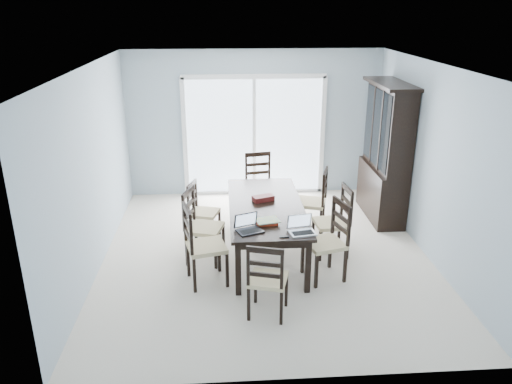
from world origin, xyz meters
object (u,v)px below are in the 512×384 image
(laptop_dark, at_px, (250,228))
(cell_phone, at_px, (284,237))
(dining_table, at_px, (266,210))
(chair_end_far, at_px, (259,177))
(chair_end_near, at_px, (267,273))
(game_box, at_px, (263,198))
(hot_tub, at_px, (240,153))
(chair_right_near, at_px, (332,232))
(chair_right_far, at_px, (317,194))
(laptop_silver, at_px, (303,230))
(chair_left_mid, at_px, (197,218))
(chair_right_mid, at_px, (338,214))
(chair_left_near, at_px, (198,237))
(chair_left_far, at_px, (199,204))
(china_hutch, at_px, (386,154))

(laptop_dark, relative_size, cell_phone, 3.12)
(dining_table, height_order, chair_end_far, chair_end_far)
(dining_table, relative_size, chair_end_far, 1.87)
(chair_end_near, xyz_separation_m, cell_phone, (0.25, 0.51, 0.19))
(game_box, height_order, hot_tub, hot_tub)
(chair_right_near, bearing_deg, chair_right_far, -18.39)
(chair_right_near, relative_size, laptop_silver, 3.49)
(game_box, bearing_deg, chair_left_mid, -165.27)
(chair_end_near, relative_size, laptop_dark, 3.03)
(cell_phone, xyz_separation_m, hot_tub, (-0.34, 4.43, -0.26))
(game_box, bearing_deg, chair_right_mid, -10.22)
(chair_right_far, bearing_deg, chair_end_near, 174.10)
(chair_end_near, xyz_separation_m, game_box, (0.10, 1.67, 0.22))
(laptop_silver, distance_m, game_box, 1.15)
(chair_left_near, xyz_separation_m, chair_left_mid, (-0.03, 0.62, -0.01))
(chair_right_mid, height_order, chair_right_far, chair_right_far)
(laptop_silver, distance_m, hot_tub, 4.40)
(chair_left_near, distance_m, laptop_dark, 0.67)
(laptop_silver, relative_size, cell_phone, 2.98)
(chair_left_mid, bearing_deg, chair_right_near, 87.12)
(chair_right_mid, distance_m, chair_end_far, 1.85)
(cell_phone, distance_m, hot_tub, 4.45)
(chair_right_far, height_order, hot_tub, chair_right_far)
(chair_right_near, height_order, chair_right_far, chair_right_near)
(chair_left_mid, relative_size, chair_right_near, 1.00)
(chair_right_mid, height_order, game_box, chair_right_mid)
(chair_left_mid, relative_size, chair_left_far, 1.17)
(china_hutch, bearing_deg, chair_right_mid, -128.96)
(chair_right_mid, bearing_deg, game_box, 74.78)
(chair_end_far, bearing_deg, cell_phone, 82.37)
(dining_table, distance_m, chair_right_mid, 1.00)
(chair_left_mid, xyz_separation_m, chair_right_near, (1.71, -0.57, 0.00))
(chair_left_near, relative_size, chair_left_mid, 1.02)
(chair_right_far, bearing_deg, laptop_silver, -178.90)
(chair_left_mid, height_order, chair_right_far, chair_left_mid)
(chair_left_near, height_order, laptop_dark, chair_left_near)
(game_box, bearing_deg, laptop_silver, -70.76)
(chair_left_far, relative_size, chair_right_mid, 0.88)
(chair_right_mid, height_order, laptop_dark, chair_right_mid)
(chair_right_near, height_order, game_box, chair_right_near)
(chair_left_mid, distance_m, laptop_silver, 1.55)
(chair_end_far, height_order, laptop_dark, chair_end_far)
(chair_left_near, relative_size, laptop_dark, 3.40)
(laptop_silver, bearing_deg, chair_left_far, 119.90)
(chair_right_mid, height_order, hot_tub, chair_right_mid)
(china_hutch, height_order, cell_phone, china_hutch)
(chair_left_far, distance_m, chair_end_far, 1.35)
(chair_left_mid, bearing_deg, chair_end_far, 165.20)
(chair_left_far, bearing_deg, hot_tub, -177.49)
(chair_left_far, distance_m, laptop_silver, 2.03)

